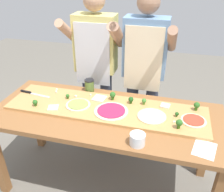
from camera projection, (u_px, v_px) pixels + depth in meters
ground_plane at (107, 181)px, 2.36m from camera, size 8.00×8.00×0.00m
prep_table at (106, 123)px, 2.02m from camera, size 1.88×0.78×0.79m
cutting_board at (106, 108)px, 2.01m from camera, size 1.65×0.43×0.02m
chefs_knife at (31, 93)px, 2.21m from camera, size 0.31×0.06×0.02m
pizza_whole_tomato_red at (193, 120)px, 1.83m from camera, size 0.19×0.19×0.02m
pizza_whole_white_garlic at (152, 116)px, 1.88m from camera, size 0.22×0.22×0.02m
pizza_whole_beet_magenta at (111, 111)px, 1.94m from camera, size 0.27×0.27×0.02m
pizza_whole_pesto_green at (78, 105)px, 2.03m from camera, size 0.21×0.21×0.02m
pizza_slice_near_left at (165, 106)px, 2.01m from camera, size 0.09×0.09×0.01m
pizza_slice_far_left at (99, 98)px, 2.12m from camera, size 0.12×0.12×0.01m
pizza_slice_near_right at (53, 108)px, 1.99m from camera, size 0.11×0.11×0.01m
broccoli_floret_back_mid at (177, 114)px, 1.87m from camera, size 0.03×0.03×0.04m
broccoli_floret_back_right at (144, 101)px, 2.03m from camera, size 0.04×0.04×0.06m
broccoli_floret_center_right at (68, 96)px, 2.12m from camera, size 0.03×0.03×0.04m
broccoli_floret_front_right at (131, 100)px, 2.04m from camera, size 0.04×0.04×0.06m
broccoli_floret_front_mid at (179, 123)px, 1.74m from camera, size 0.05×0.05×0.07m
broccoli_floret_front_left at (35, 102)px, 2.01m from camera, size 0.04×0.04×0.06m
broccoli_floret_back_left at (197, 106)px, 1.95m from camera, size 0.05×0.05×0.07m
broccoli_floret_center_left at (113, 95)px, 2.09m from camera, size 0.05×0.05×0.07m
cheese_crumble_a at (56, 92)px, 2.22m from camera, size 0.02×0.02×0.02m
cheese_crumble_b at (76, 96)px, 2.15m from camera, size 0.02×0.02×0.02m
cheese_crumble_c at (91, 95)px, 2.17m from camera, size 0.02×0.02×0.01m
cheese_crumble_d at (57, 89)px, 2.26m from camera, size 0.02×0.02×0.01m
cheese_crumble_e at (174, 122)px, 1.81m from camera, size 0.02×0.02×0.01m
flour_cup at (137, 140)px, 1.62m from camera, size 0.11×0.11×0.08m
sauce_jar at (89, 85)px, 2.27m from camera, size 0.09×0.09×0.12m
recipe_note at (204, 149)px, 1.60m from camera, size 0.18×0.21×0.00m
cook_left at (96, 61)px, 2.42m from camera, size 0.54×0.39×1.67m
cook_right at (144, 66)px, 2.31m from camera, size 0.54×0.39×1.67m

